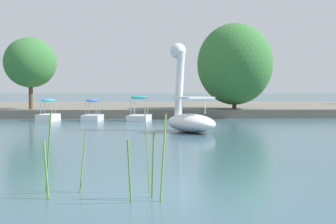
{
  "coord_description": "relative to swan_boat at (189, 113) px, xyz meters",
  "views": [
    {
      "loc": [
        -0.39,
        -8.29,
        1.88
      ],
      "look_at": [
        0.77,
        17.9,
        0.68
      ],
      "focal_mm": 49.76,
      "sensor_mm": 36.0,
      "label": 1
    }
  ],
  "objects": [
    {
      "name": "ground_plane",
      "position": [
        -1.5,
        -12.85,
        -0.87
      ],
      "size": [
        629.72,
        629.72,
        0.0
      ],
      "primitive_type": "plane",
      "color": "#385966"
    },
    {
      "name": "shore_bank_far",
      "position": [
        -1.5,
        22.02,
        -0.57
      ],
      "size": [
        139.0,
        23.98,
        0.6
      ],
      "primitive_type": "cube",
      "color": "#6B665B",
      "rests_on": "ground_plane"
    },
    {
      "name": "swan_boat",
      "position": [
        0.0,
        0.0,
        0.0
      ],
      "size": [
        2.89,
        3.63,
        4.14
      ],
      "color": "white",
      "rests_on": "ground_plane"
    },
    {
      "name": "pedal_boat_teal",
      "position": [
        -2.4,
        8.03,
        -0.41
      ],
      "size": [
        1.58,
        2.34,
        1.56
      ],
      "color": "white",
      "rests_on": "ground_plane"
    },
    {
      "name": "pedal_boat_blue",
      "position": [
        -5.32,
        8.02,
        -0.48
      ],
      "size": [
        1.25,
        1.97,
        1.36
      ],
      "color": "white",
      "rests_on": "ground_plane"
    },
    {
      "name": "pedal_boat_cyan",
      "position": [
        -8.06,
        8.04,
        -0.48
      ],
      "size": [
        1.21,
        2.05,
        1.38
      ],
      "color": "white",
      "rests_on": "ground_plane"
    },
    {
      "name": "tree_sapling_by_fence",
      "position": [
        -10.02,
        11.66,
        2.96
      ],
      "size": [
        4.92,
        5.02,
        4.98
      ],
      "color": "brown",
      "rests_on": "shore_bank_far"
    },
    {
      "name": "tree_willow_overhanging",
      "position": [
        4.27,
        11.62,
        2.89
      ],
      "size": [
        6.35,
        6.83,
        6.04
      ],
      "color": "#4C3823",
      "rests_on": "shore_bank_far"
    },
    {
      "name": "reed_clump_foreground",
      "position": [
        -2.5,
        -13.02,
        -0.23
      ],
      "size": [
        2.21,
        1.13,
        1.58
      ],
      "color": "#669942",
      "rests_on": "ground_plane"
    }
  ]
}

